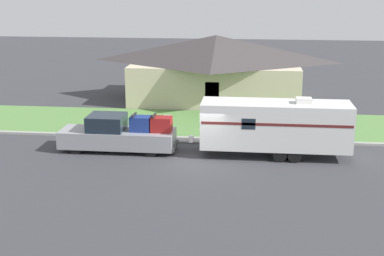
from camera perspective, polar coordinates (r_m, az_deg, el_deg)
ground_plane at (r=27.74m, az=0.82°, el=-3.50°), size 120.00×120.00×0.00m
curb_strip at (r=31.28m, az=1.49°, el=-1.16°), size 80.00×0.30×0.14m
lawn_strip at (r=34.79m, az=2.00°, el=0.46°), size 80.00×7.00×0.03m
house_across_street at (r=41.63m, az=2.58°, el=6.57°), size 13.56×8.58×5.00m
pickup_truck at (r=29.39m, az=-7.81°, el=-0.67°), size 6.35×1.99×2.08m
travel_trailer at (r=28.35m, az=8.89°, el=0.32°), size 9.01×2.26×3.19m
mailbox at (r=32.11m, az=-2.62°, el=0.89°), size 0.48×0.20×1.22m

